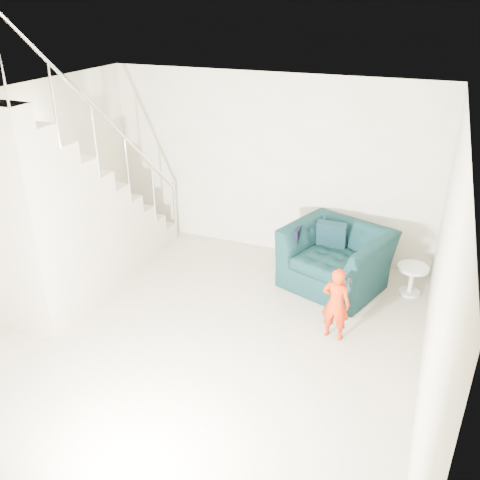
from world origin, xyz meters
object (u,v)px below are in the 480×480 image
(toddler, at_px, (336,304))
(side_table, at_px, (412,275))
(armchair, at_px, (336,258))
(staircase, at_px, (67,227))

(toddler, height_order, side_table, toddler)
(armchair, height_order, side_table, armchair)
(armchair, distance_m, side_table, 1.02)
(armchair, xyz_separation_m, staircase, (-3.25, -1.43, 0.53))
(toddler, distance_m, side_table, 1.55)
(armchair, height_order, toddler, toddler)
(armchair, height_order, staircase, staircase)
(toddler, bearing_deg, side_table, -115.00)
(staircase, bearing_deg, side_table, 20.51)
(toddler, xyz_separation_m, staircase, (-3.49, -0.25, 0.49))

